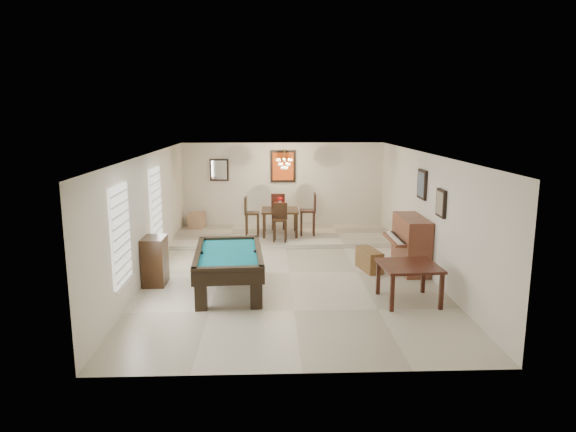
{
  "coord_description": "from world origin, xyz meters",
  "views": [
    {
      "loc": [
        -0.44,
        -10.83,
        3.41
      ],
      "look_at": [
        0.0,
        0.6,
        1.15
      ],
      "focal_mm": 32.0,
      "sensor_mm": 36.0,
      "label": 1
    }
  ],
  "objects": [
    {
      "name": "back_painting",
      "position": [
        0.0,
        4.46,
        1.9
      ],
      "size": [
        0.75,
        0.06,
        0.95
      ],
      "primitive_type": "cube",
      "color": "#D84C14",
      "rests_on": "wall_back"
    },
    {
      "name": "dining_chair_south",
      "position": [
        -0.14,
        2.39,
        0.62
      ],
      "size": [
        0.4,
        0.4,
        1.0
      ],
      "primitive_type": null,
      "rotation": [
        0.0,
        0.0,
        -0.09
      ],
      "color": "black",
      "rests_on": "dining_step"
    },
    {
      "name": "piano_bench",
      "position": [
        1.8,
        0.12,
        0.23
      ],
      "size": [
        0.5,
        0.89,
        0.47
      ],
      "primitive_type": "cube",
      "rotation": [
        0.0,
        0.0,
        0.22
      ],
      "color": "brown",
      "rests_on": "ground_plane"
    },
    {
      "name": "dining_chair_north",
      "position": [
        -0.16,
        3.9,
        0.65
      ],
      "size": [
        0.42,
        0.42,
        1.07
      ],
      "primitive_type": null,
      "rotation": [
        0.0,
        0.0,
        3.09
      ],
      "color": "black",
      "rests_on": "dining_step"
    },
    {
      "name": "square_table",
      "position": [
        2.14,
        -1.87,
        0.36
      ],
      "size": [
        1.09,
        1.09,
        0.71
      ],
      "primitive_type": null,
      "rotation": [
        0.0,
        0.0,
        0.06
      ],
      "color": "black",
      "rests_on": "ground_plane"
    },
    {
      "name": "pool_table",
      "position": [
        -1.22,
        -1.17,
        0.39
      ],
      "size": [
        1.42,
        2.42,
        0.78
      ],
      "primitive_type": null,
      "rotation": [
        0.0,
        0.0,
        0.06
      ],
      "color": "black",
      "rests_on": "ground_plane"
    },
    {
      "name": "wall_left",
      "position": [
        -3.0,
        0.0,
        1.3
      ],
      "size": [
        0.04,
        9.0,
        2.6
      ],
      "primitive_type": "cube",
      "color": "silver",
      "rests_on": "ground_plane"
    },
    {
      "name": "right_picture_lower",
      "position": [
        2.96,
        -1.0,
        1.7
      ],
      "size": [
        0.06,
        0.45,
        0.55
      ],
      "primitive_type": "cube",
      "color": "gray",
      "rests_on": "wall_right"
    },
    {
      "name": "apothecary_chest",
      "position": [
        -2.76,
        -0.66,
        0.49
      ],
      "size": [
        0.44,
        0.65,
        0.98
      ],
      "primitive_type": "cube",
      "color": "black",
      "rests_on": "ground_plane"
    },
    {
      "name": "ground_plane",
      "position": [
        0.0,
        0.0,
        -0.01
      ],
      "size": [
        6.0,
        9.0,
        0.02
      ],
      "primitive_type": "cube",
      "color": "beige"
    },
    {
      "name": "wall_back",
      "position": [
        0.0,
        4.5,
        1.3
      ],
      "size": [
        6.0,
        0.04,
        2.6
      ],
      "primitive_type": "cube",
      "color": "silver",
      "rests_on": "ground_plane"
    },
    {
      "name": "right_picture_upper",
      "position": [
        2.96,
        0.3,
        1.9
      ],
      "size": [
        0.06,
        0.55,
        0.65
      ],
      "primitive_type": "cube",
      "color": "slate",
      "rests_on": "wall_right"
    },
    {
      "name": "dining_table",
      "position": [
        -0.13,
        3.14,
        0.54
      ],
      "size": [
        1.02,
        1.02,
        0.83
      ],
      "primitive_type": null,
      "rotation": [
        0.0,
        0.0,
        -0.01
      ],
      "color": "black",
      "rests_on": "dining_step"
    },
    {
      "name": "corner_bench",
      "position": [
        -2.57,
        4.11,
        0.35
      ],
      "size": [
        0.49,
        0.57,
        0.46
      ],
      "primitive_type": "cube",
      "rotation": [
        0.0,
        0.0,
        -0.18
      ],
      "color": "tan",
      "rests_on": "dining_step"
    },
    {
      "name": "flower_vase",
      "position": [
        -0.13,
        3.14,
        1.07
      ],
      "size": [
        0.16,
        0.16,
        0.24
      ],
      "primitive_type": null,
      "rotation": [
        0.0,
        0.0,
        -0.18
      ],
      "color": "#A00D0F",
      "rests_on": "dining_table"
    },
    {
      "name": "ceiling",
      "position": [
        0.0,
        0.0,
        2.6
      ],
      "size": [
        6.0,
        9.0,
        0.04
      ],
      "primitive_type": "cube",
      "color": "white",
      "rests_on": "wall_back"
    },
    {
      "name": "wall_right",
      "position": [
        3.0,
        0.0,
        1.3
      ],
      "size": [
        0.04,
        9.0,
        2.6
      ],
      "primitive_type": "cube",
      "color": "silver",
      "rests_on": "ground_plane"
    },
    {
      "name": "dining_chair_west",
      "position": [
        -0.9,
        3.14,
        0.65
      ],
      "size": [
        0.41,
        0.41,
        1.07
      ],
      "primitive_type": null,
      "rotation": [
        0.0,
        0.0,
        1.54
      ],
      "color": "black",
      "rests_on": "dining_step"
    },
    {
      "name": "dining_chair_east",
      "position": [
        0.64,
        3.1,
        0.71
      ],
      "size": [
        0.45,
        0.45,
        1.18
      ],
      "primitive_type": null,
      "rotation": [
        0.0,
        0.0,
        -1.61
      ],
      "color": "black",
      "rests_on": "dining_step"
    },
    {
      "name": "window_left_front",
      "position": [
        -2.97,
        -2.2,
        1.4
      ],
      "size": [
        0.06,
        1.0,
        1.7
      ],
      "primitive_type": "cube",
      "color": "white",
      "rests_on": "wall_left"
    },
    {
      "name": "upright_piano",
      "position": [
        2.58,
        0.1,
        0.6
      ],
      "size": [
        0.81,
        1.45,
        1.2
      ],
      "primitive_type": null,
      "color": "brown",
      "rests_on": "ground_plane"
    },
    {
      "name": "dining_step",
      "position": [
        0.0,
        3.25,
        0.06
      ],
      "size": [
        6.0,
        2.5,
        0.12
      ],
      "primitive_type": "cube",
      "color": "beige",
      "rests_on": "ground_plane"
    },
    {
      "name": "chandelier",
      "position": [
        0.0,
        3.2,
        2.2
      ],
      "size": [
        0.44,
        0.44,
        0.6
      ],
      "primitive_type": null,
      "color": "#FFE5B2",
      "rests_on": "ceiling"
    },
    {
      "name": "back_mirror",
      "position": [
        -1.9,
        4.46,
        1.8
      ],
      "size": [
        0.55,
        0.06,
        0.65
      ],
      "primitive_type": "cube",
      "color": "white",
      "rests_on": "wall_back"
    },
    {
      "name": "window_left_rear",
      "position": [
        -2.97,
        0.6,
        1.4
      ],
      "size": [
        0.06,
        1.0,
        1.7
      ],
      "primitive_type": "cube",
      "color": "white",
      "rests_on": "wall_left"
    },
    {
      "name": "wall_front",
      "position": [
        0.0,
        -4.5,
        1.3
      ],
      "size": [
        6.0,
        0.04,
        2.6
      ],
      "primitive_type": "cube",
      "color": "silver",
      "rests_on": "ground_plane"
    }
  ]
}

